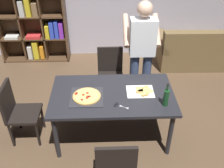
{
  "coord_description": "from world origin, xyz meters",
  "views": [
    {
      "loc": [
        -0.1,
        -2.69,
        2.79
      ],
      "look_at": [
        0.0,
        0.15,
        0.8
      ],
      "focal_mm": 40.97,
      "sensor_mm": 36.0,
      "label": 1
    }
  ],
  "objects": [
    {
      "name": "chair_far_side",
      "position": [
        0.0,
        0.95,
        0.51
      ],
      "size": [
        0.42,
        0.42,
        0.9
      ],
      "color": "black",
      "rests_on": "ground_plane"
    },
    {
      "name": "chair_near_camera",
      "position": [
        -0.0,
        -0.95,
        0.51
      ],
      "size": [
        0.42,
        0.42,
        0.9
      ],
      "color": "black",
      "rests_on": "ground_plane"
    },
    {
      "name": "kitchen_scissors",
      "position": [
        0.07,
        -0.26,
        0.76
      ],
      "size": [
        0.19,
        0.14,
        0.01
      ],
      "color": "silver",
      "rests_on": "dining_table"
    },
    {
      "name": "chair_left_end",
      "position": [
        -1.3,
        0.0,
        0.51
      ],
      "size": [
        0.42,
        0.42,
        0.9
      ],
      "color": "black",
      "rests_on": "ground_plane"
    },
    {
      "name": "wine_bottle",
      "position": [
        0.65,
        -0.25,
        0.87
      ],
      "size": [
        0.07,
        0.07,
        0.32
      ],
      "color": "#194723",
      "rests_on": "dining_table"
    },
    {
      "name": "couch",
      "position": [
        1.9,
        1.99,
        0.3
      ],
      "size": [
        1.72,
        0.88,
        0.85
      ],
      "color": "brown",
      "rests_on": "ground_plane"
    },
    {
      "name": "pizza_slices_on_towel",
      "position": [
        0.39,
        0.02,
        0.76
      ],
      "size": [
        0.36,
        0.28,
        0.03
      ],
      "color": "white",
      "rests_on": "dining_table"
    },
    {
      "name": "bookshelf",
      "position": [
        -1.55,
        2.38,
        1.0
      ],
      "size": [
        1.4,
        0.35,
        1.95
      ],
      "color": "#513823",
      "rests_on": "ground_plane"
    },
    {
      "name": "dining_table",
      "position": [
        0.0,
        0.0,
        0.68
      ],
      "size": [
        1.63,
        0.93,
        0.75
      ],
      "color": "#232328",
      "rests_on": "ground_plane"
    },
    {
      "name": "ground_plane",
      "position": [
        0.0,
        0.0,
        0.0
      ],
      "size": [
        12.0,
        12.0,
        0.0
      ],
      "primitive_type": "plane",
      "color": "brown"
    },
    {
      "name": "pepperoni_pizza_on_tray",
      "position": [
        -0.34,
        -0.07,
        0.77
      ],
      "size": [
        0.42,
        0.42,
        0.04
      ],
      "color": "#2D2D33",
      "rests_on": "dining_table"
    },
    {
      "name": "person_serving_pizza",
      "position": [
        0.47,
        0.73,
        1.0
      ],
      "size": [
        0.55,
        0.54,
        1.75
      ],
      "color": "#38476B",
      "rests_on": "ground_plane"
    }
  ]
}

